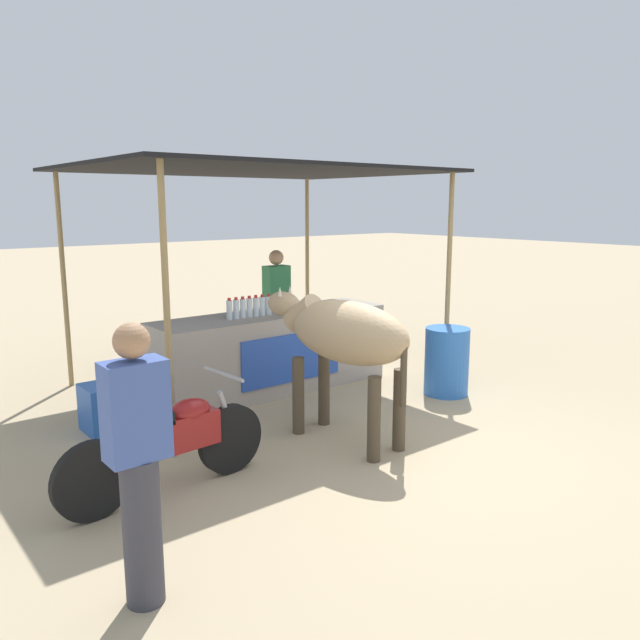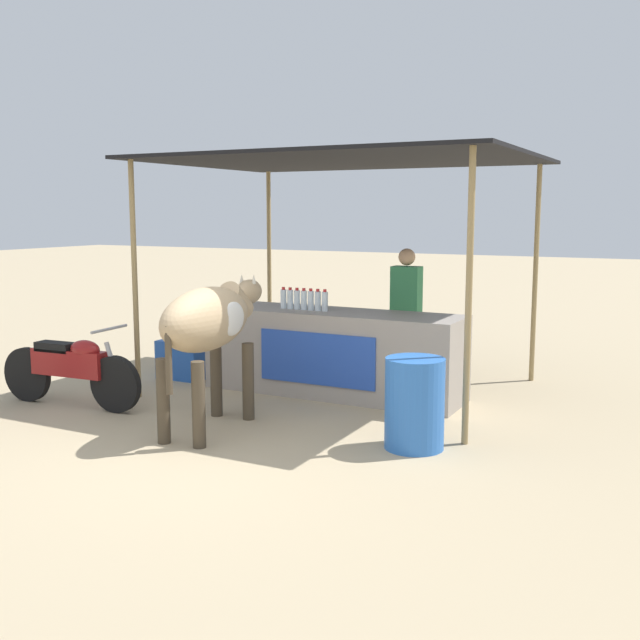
% 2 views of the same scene
% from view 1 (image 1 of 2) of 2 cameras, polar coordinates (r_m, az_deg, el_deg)
% --- Properties ---
extents(ground_plane, '(60.00, 60.00, 0.00)m').
position_cam_1_polar(ground_plane, '(6.21, 7.52, -10.94)').
color(ground_plane, tan).
extents(stall_counter, '(3.00, 0.82, 0.96)m').
position_cam_1_polar(stall_counter, '(7.67, -4.36, -2.90)').
color(stall_counter, '#9E9389').
rests_on(stall_counter, ground).
extents(stall_awning, '(4.20, 3.20, 2.68)m').
position_cam_1_polar(stall_awning, '(7.71, -5.89, 12.82)').
color(stall_awning, black).
rests_on(stall_awning, ground).
extents(water_bottle_row, '(0.61, 0.07, 0.25)m').
position_cam_1_polar(water_bottle_row, '(7.32, -6.47, 1.16)').
color(water_bottle_row, silver).
rests_on(water_bottle_row, stall_counter).
extents(vendor_behind_counter, '(0.34, 0.22, 1.65)m').
position_cam_1_polar(vendor_behind_counter, '(8.53, -3.97, 1.03)').
color(vendor_behind_counter, '#383842').
rests_on(vendor_behind_counter, ground).
extents(cooler_box, '(0.60, 0.44, 0.48)m').
position_cam_1_polar(cooler_box, '(6.75, -18.30, -7.45)').
color(cooler_box, blue).
rests_on(cooler_box, ground).
extents(water_barrel, '(0.53, 0.53, 0.81)m').
position_cam_1_polar(water_barrel, '(7.64, 11.51, -3.71)').
color(water_barrel, blue).
rests_on(water_barrel, ground).
extents(cow, '(0.67, 1.84, 1.44)m').
position_cam_1_polar(cow, '(5.91, 2.10, -1.46)').
color(cow, tan).
rests_on(cow, ground).
extents(motorcycle_parked, '(1.80, 0.55, 0.90)m').
position_cam_1_polar(motorcycle_parked, '(5.12, -13.66, -10.79)').
color(motorcycle_parked, black).
rests_on(motorcycle_parked, ground).
extents(passerby_on_street, '(0.34, 0.22, 1.65)m').
position_cam_1_polar(passerby_on_street, '(3.70, -16.26, -12.51)').
color(passerby_on_street, '#383842').
rests_on(passerby_on_street, ground).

